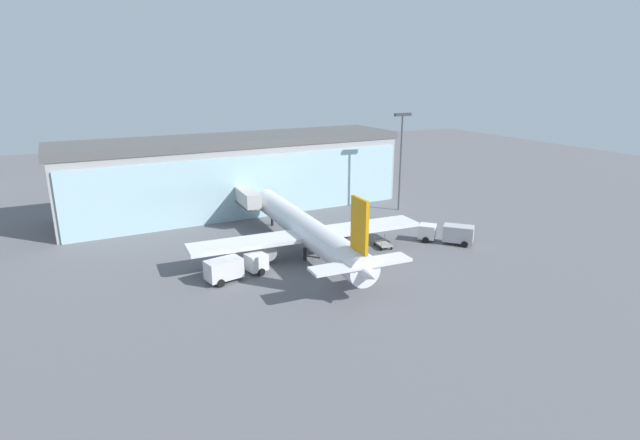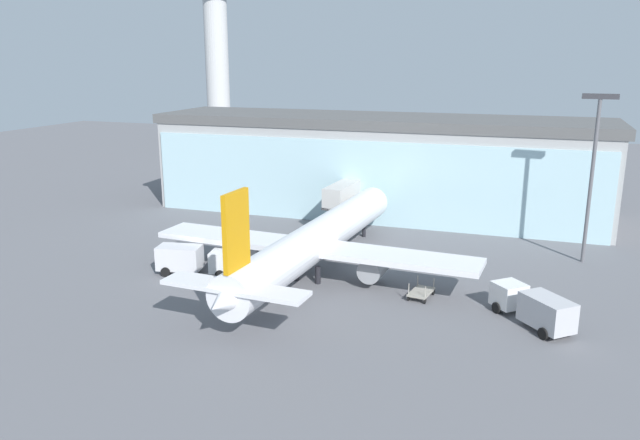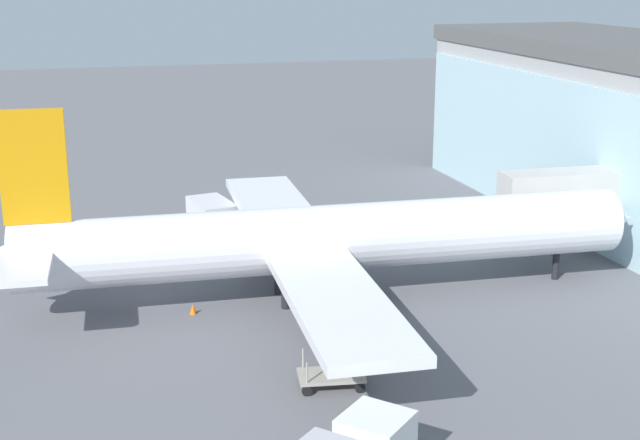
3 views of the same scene
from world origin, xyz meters
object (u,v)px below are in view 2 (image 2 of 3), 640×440
object	(u,v)px
fuel_truck	(534,306)
baggage_cart	(421,292)
catering_truck	(194,259)
safety_cone_wingtip	(187,261)
apron_light_mast	(593,163)
jet_bridge	(349,192)
control_tower	(216,49)
safety_cone_nose	(293,299)
airplane	(315,241)

from	to	relation	value
fuel_truck	baggage_cart	xyz separation A→B (m)	(-9.01, 2.49, -0.97)
catering_truck	safety_cone_wingtip	xyz separation A→B (m)	(-2.22, 2.26, -1.19)
apron_light_mast	safety_cone_wingtip	xyz separation A→B (m)	(-36.44, -14.19, -9.61)
jet_bridge	catering_truck	distance (m)	23.27
jet_bridge	control_tower	distance (m)	71.32
safety_cone_nose	safety_cone_wingtip	size ratio (longest dim) A/B	1.00
catering_truck	apron_light_mast	bearing A→B (deg)	14.19
control_tower	apron_light_mast	size ratio (longest dim) A/B	2.25
jet_bridge	safety_cone_wingtip	xyz separation A→B (m)	(-10.46, -19.34, -3.86)
airplane	fuel_truck	size ratio (longest dim) A/B	5.30
jet_bridge	baggage_cart	bearing A→B (deg)	-145.28
baggage_cart	apron_light_mast	bearing A→B (deg)	146.66
jet_bridge	control_tower	size ratio (longest dim) A/B	0.32
apron_light_mast	catering_truck	size ratio (longest dim) A/B	2.16
safety_cone_wingtip	fuel_truck	bearing A→B (deg)	-5.89
airplane	fuel_truck	distance (m)	19.99
apron_light_mast	airplane	world-z (taller)	apron_light_mast
control_tower	apron_light_mast	xyz separation A→B (m)	(72.09, -56.77, -11.46)
safety_cone_nose	safety_cone_wingtip	xyz separation A→B (m)	(-13.51, 5.46, 0.00)
fuel_truck	apron_light_mast	bearing A→B (deg)	-56.51
apron_light_mast	safety_cone_wingtip	size ratio (longest dim) A/B	29.79
control_tower	airplane	distance (m)	86.82
catering_truck	baggage_cart	xyz separation A→B (m)	(21.10, 1.41, -0.97)
jet_bridge	airplane	bearing A→B (deg)	-169.80
catering_truck	fuel_truck	size ratio (longest dim) A/B	1.11
control_tower	safety_cone_nose	bearing A→B (deg)	-57.25
jet_bridge	safety_cone_wingtip	world-z (taller)	jet_bridge
jet_bridge	safety_cone_wingtip	size ratio (longest dim) A/B	21.17
airplane	baggage_cart	distance (m)	10.93
baggage_cart	safety_cone_wingtip	size ratio (longest dim) A/B	5.44
airplane	safety_cone_nose	xyz separation A→B (m)	(0.53, -6.81, -3.02)
baggage_cart	jet_bridge	bearing A→B (deg)	-139.73
jet_bridge	control_tower	xyz separation A→B (m)	(-46.11, 51.62, 17.22)
control_tower	catering_truck	xyz separation A→B (m)	(37.87, -73.22, -19.88)
fuel_truck	airplane	bearing A→B (deg)	33.08
airplane	jet_bridge	bearing A→B (deg)	10.47
catering_truck	fuel_truck	xyz separation A→B (m)	(30.11, -1.07, 0.00)
safety_cone_nose	control_tower	bearing A→B (deg)	122.75
apron_light_mast	airplane	distance (m)	27.55
safety_cone_wingtip	control_tower	bearing A→B (deg)	116.67
apron_light_mast	fuel_truck	bearing A→B (deg)	-103.19
apron_light_mast	fuel_truck	world-z (taller)	apron_light_mast
baggage_cart	safety_cone_nose	distance (m)	10.84
control_tower	baggage_cart	world-z (taller)	control_tower
control_tower	airplane	world-z (taller)	control_tower
apron_light_mast	airplane	xyz separation A→B (m)	(-23.46, -12.84, -6.59)
airplane	catering_truck	distance (m)	11.50
jet_bridge	apron_light_mast	size ratio (longest dim) A/B	0.71
apron_light_mast	catering_truck	xyz separation A→B (m)	(-34.22, -16.45, -8.42)
control_tower	safety_cone_nose	distance (m)	93.28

